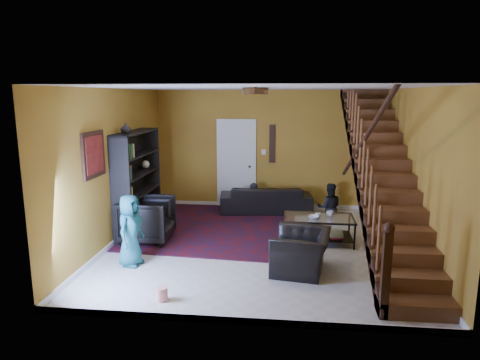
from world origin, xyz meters
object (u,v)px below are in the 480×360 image
at_px(armchair_right, 301,251).
at_px(sofa, 266,199).
at_px(coffee_table, 318,227).
at_px(armchair_left, 147,220).
at_px(bookshelf, 138,184).

bearing_deg(armchair_right, sofa, -159.28).
bearing_deg(sofa, coffee_table, 112.00).
distance_m(armchair_right, coffee_table, 1.41).
xyz_separation_m(armchair_left, coffee_table, (3.15, 0.28, -0.13)).
xyz_separation_m(sofa, armchair_right, (0.71, -3.36, 0.01)).
bearing_deg(bookshelf, armchair_right, -27.73).
distance_m(sofa, armchair_left, 3.09).
bearing_deg(armchair_left, armchair_right, -112.07).
relative_size(bookshelf, sofa, 0.95).
bearing_deg(armchair_left, sofa, -43.45).
bearing_deg(bookshelf, armchair_left, -58.25).
xyz_separation_m(armchair_right, coffee_table, (0.36, 1.36, -0.03)).
relative_size(armchair_left, coffee_table, 0.71).
bearing_deg(armchair_right, coffee_table, 174.07).
relative_size(sofa, armchair_right, 2.17).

